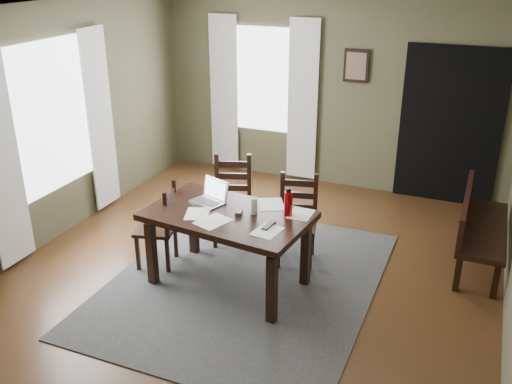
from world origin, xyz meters
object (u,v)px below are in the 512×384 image
at_px(chair_back_right, 297,221).
at_px(chair_end, 160,227).
at_px(water_bottle, 288,203).
at_px(dining_table, 228,222).
at_px(bench, 477,223).
at_px(chair_back_left, 232,201).
at_px(laptop, 211,196).

bearing_deg(chair_back_right, chair_end, -166.13).
distance_m(chair_back_right, water_bottle, 0.74).
xyz_separation_m(dining_table, bench, (2.28, 1.40, -0.22)).
distance_m(chair_back_left, bench, 2.71).
relative_size(chair_end, chair_back_right, 0.95).
bearing_deg(water_bottle, chair_back_left, 142.31).
height_order(chair_back_right, water_bottle, water_bottle).
relative_size(chair_end, chair_back_left, 0.91).
distance_m(bench, laptop, 2.85).
relative_size(dining_table, bench, 1.15).
relative_size(chair_back_left, water_bottle, 3.55).
height_order(laptop, water_bottle, water_bottle).
xyz_separation_m(dining_table, water_bottle, (0.57, 0.18, 0.23)).
distance_m(chair_end, water_bottle, 1.49).
xyz_separation_m(chair_back_left, water_bottle, (0.94, -0.73, 0.44)).
xyz_separation_m(dining_table, laptop, (-0.27, 0.19, 0.16)).
xyz_separation_m(chair_end, bench, (3.13, 1.32, 0.04)).
distance_m(dining_table, bench, 2.69).
height_order(chair_back_right, bench, chair_back_right).
xyz_separation_m(laptop, water_bottle, (0.84, -0.01, 0.07)).
height_order(chair_end, bench, chair_end).
height_order(dining_table, chair_back_left, chair_back_left).
bearing_deg(dining_table, laptop, 151.75).
bearing_deg(chair_end, water_bottle, 79.36).
bearing_deg(water_bottle, dining_table, -162.28).
bearing_deg(chair_end, dining_table, 69.91).
height_order(bench, water_bottle, water_bottle).
height_order(chair_back_left, bench, chair_back_left).
bearing_deg(dining_table, chair_end, -178.87).
bearing_deg(chair_back_right, bench, 6.70).
height_order(chair_end, chair_back_right, chair_back_right).
relative_size(dining_table, chair_end, 1.82).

